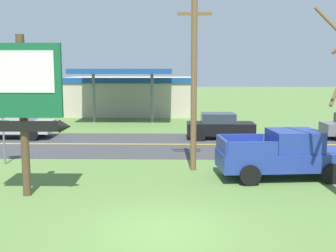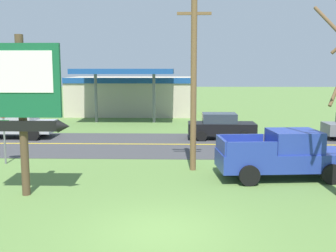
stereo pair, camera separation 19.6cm
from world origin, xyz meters
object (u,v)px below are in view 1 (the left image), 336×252
object	(u,v)px
motel_sign	(23,94)
pickup_silver_on_road	(12,123)
pickup_blue_parked_on_lawn	(284,155)
utility_pole	(194,73)
stop_sign	(3,121)
car_black_mid_lane	(220,126)
gas_station	(130,95)

from	to	relation	value
motel_sign	pickup_silver_on_road	bearing A→B (deg)	113.65
motel_sign	pickup_blue_parked_on_lawn	distance (m)	10.28
utility_pole	pickup_blue_parked_on_lawn	world-z (taller)	utility_pole
stop_sign	pickup_silver_on_road	xyz separation A→B (m)	(-2.44, 7.15, -1.06)
motel_sign	car_black_mid_lane	distance (m)	14.63
stop_sign	car_black_mid_lane	world-z (taller)	stop_sign
pickup_blue_parked_on_lawn	motel_sign	bearing A→B (deg)	-164.40
motel_sign	stop_sign	bearing A→B (deg)	120.14
utility_pole	car_black_mid_lane	size ratio (longest dim) A/B	1.91
stop_sign	car_black_mid_lane	distance (m)	12.96
gas_station	car_black_mid_lane	bearing A→B (deg)	-62.35
stop_sign	pickup_silver_on_road	distance (m)	7.63
stop_sign	gas_station	bearing A→B (deg)	80.14
motel_sign	pickup_blue_parked_on_lawn	world-z (taller)	motel_sign
gas_station	car_black_mid_lane	xyz separation A→B (m)	(7.13, -13.62, -1.11)
stop_sign	gas_station	distance (m)	21.08
utility_pole	gas_station	size ratio (longest dim) A/B	0.67
utility_pole	pickup_silver_on_road	size ratio (longest dim) A/B	1.54
stop_sign	gas_station	xyz separation A→B (m)	(3.61, 20.77, -0.08)
stop_sign	pickup_silver_on_road	size ratio (longest dim) A/B	0.57
pickup_blue_parked_on_lawn	pickup_silver_on_road	xyz separation A→B (m)	(-14.82, 9.31, 0.00)
car_black_mid_lane	pickup_blue_parked_on_lawn	bearing A→B (deg)	-80.04
stop_sign	gas_station	world-z (taller)	gas_station
stop_sign	pickup_silver_on_road	world-z (taller)	stop_sign
motel_sign	stop_sign	world-z (taller)	motel_sign
car_black_mid_lane	gas_station	bearing A→B (deg)	117.65
motel_sign	stop_sign	distance (m)	5.80
stop_sign	pickup_blue_parked_on_lawn	size ratio (longest dim) A/B	0.55
motel_sign	gas_station	distance (m)	25.66
gas_station	car_black_mid_lane	world-z (taller)	gas_station
stop_sign	utility_pole	xyz separation A→B (m)	(8.74, -0.89, 2.23)
car_black_mid_lane	stop_sign	bearing A→B (deg)	-146.35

